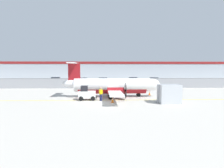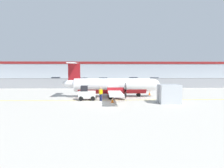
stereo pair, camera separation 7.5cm
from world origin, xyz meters
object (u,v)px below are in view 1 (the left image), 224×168
Objects in this scene: traffic_cone_near_left at (80,93)px; baggage_tug at (87,94)px; parked_car_0 at (56,80)px; parked_car_4 at (153,80)px; traffic_cone_near_right at (149,93)px; parked_car_3 at (133,80)px; parked_car_1 at (84,81)px; traffic_cone_far_left at (110,93)px; ground_crew_worker at (101,93)px; traffic_cone_far_right at (113,100)px; parked_car_2 at (103,80)px; cargo_container at (169,94)px; commuter_airplane at (114,86)px.

baggage_tug is at bearing -74.46° from traffic_cone_near_left.
parked_car_4 is at bearing -9.46° from parked_car_0.
parked_car_0 reaches higher than traffic_cone_near_left.
parked_car_3 is (0.91, 25.60, 0.58)m from traffic_cone_near_right.
parked_car_0 and parked_car_1 have the same top height.
traffic_cone_far_left is at bearing -4.08° from traffic_cone_near_left.
parked_car_4 is (13.97, 29.61, -0.06)m from ground_crew_worker.
parked_car_2 is at bearing 92.56° from traffic_cone_far_right.
cargo_container is (8.11, -1.96, 0.15)m from ground_crew_worker.
commuter_airplane is 3.79× the size of parked_car_3.
commuter_airplane is 6.73× the size of baggage_tug.
ground_crew_worker is at bearing -61.55° from traffic_cone_near_left.
ground_crew_worker is 0.40× the size of parked_car_3.
parked_car_1 is at bearing 8.72° from parked_car_4.
parked_car_1 is 1.04× the size of parked_car_3.
parked_car_1 is (-7.08, 25.24, -0.71)m from commuter_airplane.
traffic_cone_far_left is at bearing 67.66° from parked_car_4.
baggage_tug is at bearing -72.91° from parked_car_0.
parked_car_1 is (-13.37, 30.63, -0.21)m from cargo_container.
traffic_cone_far_left is 0.15× the size of parked_car_3.
baggage_tug is 3.72× the size of traffic_cone_near_left.
baggage_tug reaches higher than ground_crew_worker.
ground_crew_worker reaches higher than traffic_cone_near_right.
cargo_container is 32.91m from parked_car_3.
traffic_cone_far_left is 25.97m from parked_car_3.
ground_crew_worker and parked_car_4 have the same top height.
parked_car_4 reaches higher than traffic_cone_far_left.
parked_car_0 is 1.01× the size of parked_car_3.
commuter_airplane reaches higher than traffic_cone_near_right.
parked_car_1 is at bearing 179.19° from parked_car_2.
parked_car_4 is (12.15, 26.17, -0.71)m from commuter_airplane.
traffic_cone_near_right is at bearing -78.00° from parked_car_2.
ground_crew_worker is 32.05m from parked_car_3.
cargo_container is at bearing -80.68° from parked_car_2.
traffic_cone_near_left is at bearing -92.73° from parked_car_1.
traffic_cone_far_right is at bearing -84.90° from parked_car_1.
baggage_tug is at bearing -153.06° from traffic_cone_near_right.
baggage_tug is 0.98× the size of cargo_container.
baggage_tug is 0.55× the size of parked_car_2.
parked_car_1 reaches higher than traffic_cone_near_left.
traffic_cone_far_right is at bearing -131.59° from traffic_cone_near_right.
parked_car_3 is (11.74, 24.65, 0.58)m from traffic_cone_near_left.
traffic_cone_far_right is (0.18, -7.36, 0.00)m from traffic_cone_far_left.
commuter_airplane is at bearing 85.38° from traffic_cone_far_right.
traffic_cone_near_left is 28.32m from parked_car_0.
parked_car_1 is (8.33, -4.05, 0.00)m from parked_car_0.
traffic_cone_near_right is 26.55m from parked_car_1.
traffic_cone_far_right is 30.81m from parked_car_1.
ground_crew_worker is 0.40× the size of parked_car_0.
traffic_cone_far_right is at bearing 77.08° from parked_car_3.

